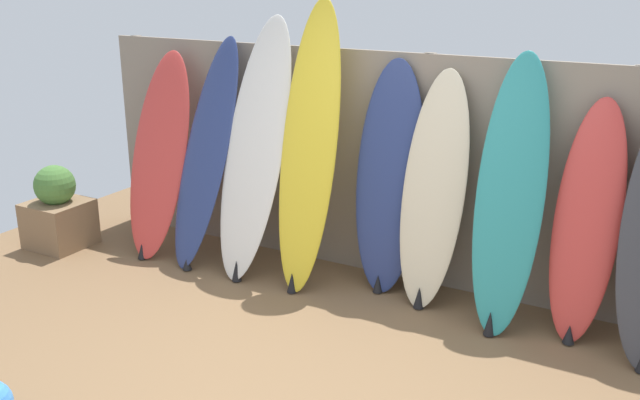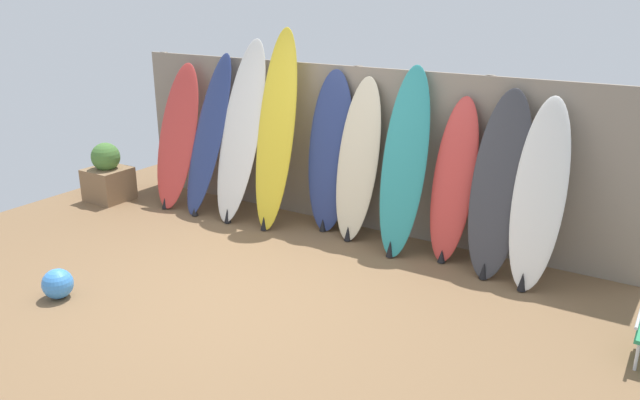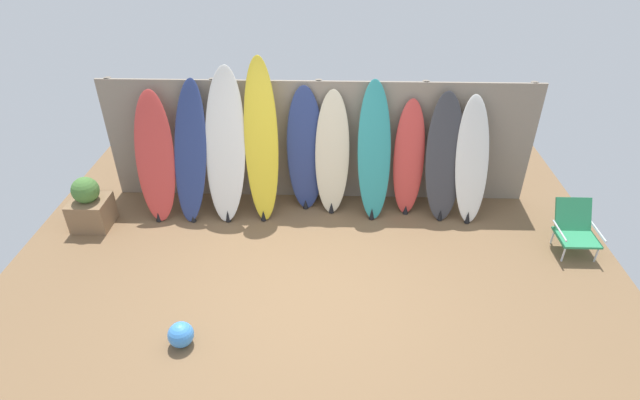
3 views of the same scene
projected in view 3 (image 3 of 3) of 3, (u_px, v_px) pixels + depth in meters
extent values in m
plane|color=brown|center=(313.00, 284.00, 5.95)|extent=(7.68, 7.68, 0.00)
cube|color=gray|center=(319.00, 142.00, 7.15)|extent=(6.08, 0.04, 1.80)
cylinder|color=slate|center=(121.00, 138.00, 7.26)|extent=(0.10, 0.10, 1.80)
cylinder|color=slate|center=(220.00, 139.00, 7.22)|extent=(0.10, 0.10, 1.80)
cylinder|color=slate|center=(319.00, 140.00, 7.18)|extent=(0.10, 0.10, 1.80)
cylinder|color=slate|center=(419.00, 142.00, 7.15)|extent=(0.10, 0.10, 1.80)
cylinder|color=slate|center=(520.00, 143.00, 7.11)|extent=(0.10, 0.10, 1.80)
ellipsoid|color=#D13D38|center=(155.00, 157.00, 6.83)|extent=(0.62, 0.78, 1.73)
cone|color=black|center=(158.00, 217.00, 7.00)|extent=(0.08, 0.08, 0.13)
ellipsoid|color=navy|center=(190.00, 152.00, 6.80)|extent=(0.55, 0.82, 1.87)
cone|color=black|center=(193.00, 218.00, 7.00)|extent=(0.08, 0.08, 0.11)
ellipsoid|color=white|center=(225.00, 146.00, 6.74)|extent=(0.61, 0.77, 2.06)
cone|color=black|center=(228.00, 216.00, 6.99)|extent=(0.08, 0.08, 0.17)
ellipsoid|color=yellow|center=(261.00, 142.00, 6.70)|extent=(0.51, 0.68, 2.20)
cone|color=black|center=(263.00, 215.00, 7.01)|extent=(0.08, 0.08, 0.16)
ellipsoid|color=navy|center=(305.00, 150.00, 6.97)|extent=(0.56, 0.44, 1.77)
cone|color=black|center=(306.00, 204.00, 7.27)|extent=(0.08, 0.08, 0.14)
ellipsoid|color=beige|center=(332.00, 153.00, 6.93)|extent=(0.48, 0.47, 1.72)
cone|color=black|center=(331.00, 207.00, 7.18)|extent=(0.08, 0.08, 0.16)
ellipsoid|color=teal|center=(374.00, 152.00, 6.80)|extent=(0.51, 0.65, 1.88)
cone|color=black|center=(372.00, 214.00, 7.03)|extent=(0.08, 0.08, 0.17)
ellipsoid|color=#D13D38|center=(409.00, 158.00, 6.93)|extent=(0.44, 0.47, 1.61)
cone|color=black|center=(406.00, 210.00, 7.16)|extent=(0.08, 0.08, 0.13)
ellipsoid|color=#38383D|center=(444.00, 158.00, 6.81)|extent=(0.53, 0.61, 1.73)
cone|color=black|center=(440.00, 215.00, 7.02)|extent=(0.08, 0.08, 0.16)
ellipsoid|color=white|center=(472.00, 160.00, 6.79)|extent=(0.50, 0.69, 1.70)
cone|color=black|center=(468.00, 217.00, 6.96)|extent=(0.08, 0.08, 0.18)
cylinder|color=silver|center=(563.00, 254.00, 6.25)|extent=(0.02, 0.02, 0.22)
cylinder|color=silver|center=(596.00, 255.00, 6.24)|extent=(0.02, 0.02, 0.22)
cylinder|color=silver|center=(553.00, 236.00, 6.56)|extent=(0.02, 0.02, 0.22)
cylinder|color=silver|center=(584.00, 237.00, 6.55)|extent=(0.02, 0.02, 0.22)
cube|color=#2D8C59|center=(577.00, 238.00, 6.33)|extent=(0.48, 0.44, 0.03)
cube|color=#2D8C59|center=(573.00, 215.00, 6.43)|extent=(0.46, 0.25, 0.41)
cylinder|color=silver|center=(560.00, 231.00, 6.28)|extent=(0.02, 0.44, 0.02)
cylinder|color=silver|center=(598.00, 231.00, 6.27)|extent=(0.02, 0.44, 0.02)
cube|color=#846647|center=(92.00, 212.00, 6.86)|extent=(0.50, 0.49, 0.42)
sphere|color=#4A7B38|center=(85.00, 190.00, 6.66)|extent=(0.36, 0.36, 0.36)
sphere|color=#3F8CE5|center=(181.00, 335.00, 5.11)|extent=(0.27, 0.27, 0.27)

